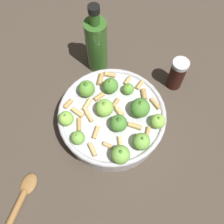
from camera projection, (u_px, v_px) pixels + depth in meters
ground_plane at (112, 125)px, 0.70m from camera, size 2.40×2.40×0.00m
cooking_pan at (112, 118)px, 0.66m from camera, size 0.26×0.26×0.12m
pepper_shaker at (177, 74)px, 0.71m from camera, size 0.04×0.04×0.10m
olive_oil_bottle at (96, 44)px, 0.71m from camera, size 0.06×0.06×0.22m
wooden_spoon at (12, 219)px, 0.59m from camera, size 0.16×0.21×0.02m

